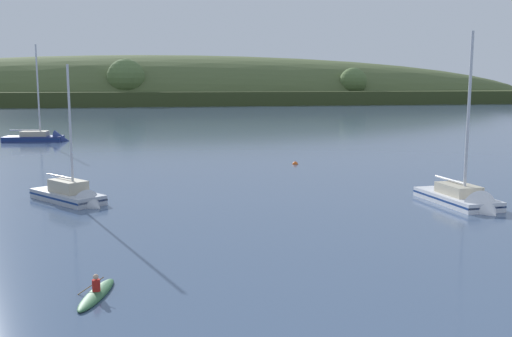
{
  "coord_description": "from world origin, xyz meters",
  "views": [
    {
      "loc": [
        -4.77,
        -10.47,
        8.4
      ],
      "look_at": [
        1.52,
        35.23,
        1.62
      ],
      "focal_mm": 40.44,
      "sensor_mm": 36.0,
      "label": 1
    }
  ],
  "objects_px": {
    "sailboat_near_mooring": "(465,203)",
    "sailboat_midwater_white": "(42,140)",
    "canoe_with_paddler": "(97,294)",
    "mooring_buoy_off_fishing_boat": "(295,164)",
    "sailboat_outer_reach": "(73,200)"
  },
  "relations": [
    {
      "from": "sailboat_midwater_white",
      "to": "sailboat_outer_reach",
      "type": "relative_size",
      "value": 1.44
    },
    {
      "from": "sailboat_near_mooring",
      "to": "sailboat_outer_reach",
      "type": "xyz_separation_m",
      "value": [
        -27.14,
        4.94,
        0.01
      ]
    },
    {
      "from": "sailboat_outer_reach",
      "to": "canoe_with_paddler",
      "type": "relative_size",
      "value": 2.9
    },
    {
      "from": "sailboat_near_mooring",
      "to": "sailboat_outer_reach",
      "type": "distance_m",
      "value": 27.59
    },
    {
      "from": "mooring_buoy_off_fishing_boat",
      "to": "sailboat_outer_reach",
      "type": "bearing_deg",
      "value": -138.75
    },
    {
      "from": "canoe_with_paddler",
      "to": "mooring_buoy_off_fishing_boat",
      "type": "xyz_separation_m",
      "value": [
        15.62,
        36.37,
        -0.1
      ]
    },
    {
      "from": "sailboat_midwater_white",
      "to": "canoe_with_paddler",
      "type": "xyz_separation_m",
      "value": [
        16.5,
        -65.65,
        -0.12
      ]
    },
    {
      "from": "sailboat_outer_reach",
      "to": "sailboat_midwater_white",
      "type": "bearing_deg",
      "value": 154.51
    },
    {
      "from": "sailboat_midwater_white",
      "to": "sailboat_outer_reach",
      "type": "height_order",
      "value": "sailboat_midwater_white"
    },
    {
      "from": "sailboat_midwater_white",
      "to": "mooring_buoy_off_fishing_boat",
      "type": "xyz_separation_m",
      "value": [
        32.12,
        -29.28,
        -0.22
      ]
    },
    {
      "from": "sailboat_near_mooring",
      "to": "canoe_with_paddler",
      "type": "height_order",
      "value": "sailboat_near_mooring"
    },
    {
      "from": "sailboat_midwater_white",
      "to": "sailboat_near_mooring",
      "type": "bearing_deg",
      "value": -50.21
    },
    {
      "from": "sailboat_near_mooring",
      "to": "canoe_with_paddler",
      "type": "relative_size",
      "value": 3.54
    },
    {
      "from": "sailboat_outer_reach",
      "to": "canoe_with_paddler",
      "type": "bearing_deg",
      "value": -28.2
    },
    {
      "from": "sailboat_near_mooring",
      "to": "sailboat_midwater_white",
      "type": "height_order",
      "value": "sailboat_midwater_white"
    }
  ]
}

